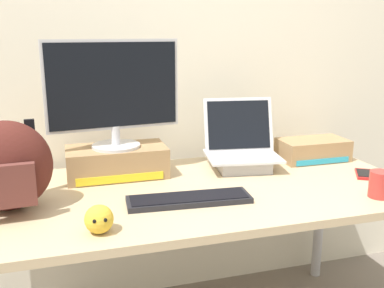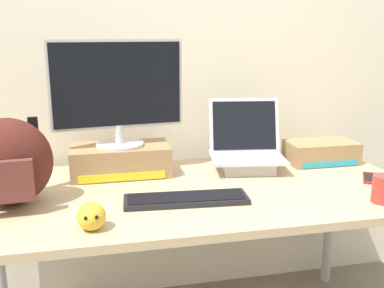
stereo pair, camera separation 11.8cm
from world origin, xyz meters
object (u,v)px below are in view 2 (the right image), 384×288
(desktop_monitor, at_px, (118,92))
(cell_phone, at_px, (372,178))
(messenger_backpack, at_px, (8,163))
(toner_box_cyan, at_px, (321,152))
(external_keyboard, at_px, (186,199))
(toner_box_yellow, at_px, (121,160))
(plush_toy, at_px, (91,216))
(coffee_mug, at_px, (384,189))
(open_laptop, at_px, (246,156))

(desktop_monitor, xyz_separation_m, cell_phone, (1.02, -0.29, -0.35))
(messenger_backpack, relative_size, toner_box_cyan, 0.99)
(external_keyboard, xyz_separation_m, toner_box_cyan, (0.72, 0.36, 0.04))
(desktop_monitor, distance_m, messenger_backpack, 0.52)
(messenger_backpack, bearing_deg, toner_box_yellow, 29.90)
(toner_box_yellow, xyz_separation_m, desktop_monitor, (0.00, -0.00, 0.29))
(messenger_backpack, bearing_deg, toner_box_cyan, 6.85)
(desktop_monitor, distance_m, cell_phone, 1.12)
(desktop_monitor, height_order, plush_toy, desktop_monitor)
(coffee_mug, bearing_deg, toner_box_cyan, 87.44)
(coffee_mug, bearing_deg, messenger_backpack, 168.67)
(toner_box_cyan, bearing_deg, open_laptop, -175.61)
(open_laptop, bearing_deg, messenger_backpack, -159.00)
(toner_box_yellow, relative_size, coffee_mug, 3.37)
(toner_box_yellow, distance_m, plush_toy, 0.55)
(open_laptop, distance_m, cell_phone, 0.53)
(messenger_backpack, bearing_deg, desktop_monitor, 29.77)
(desktop_monitor, distance_m, coffee_mug, 1.09)
(desktop_monitor, xyz_separation_m, messenger_backpack, (-0.40, -0.26, -0.20))
(desktop_monitor, relative_size, toner_box_cyan, 1.72)
(plush_toy, distance_m, toner_box_cyan, 1.17)
(messenger_backpack, height_order, plush_toy, messenger_backpack)
(open_laptop, distance_m, toner_box_cyan, 0.38)
(plush_toy, bearing_deg, external_keyboard, 26.01)
(coffee_mug, xyz_separation_m, toner_box_cyan, (0.02, 0.51, 0.00))
(external_keyboard, bearing_deg, open_laptop, 47.95)
(messenger_backpack, distance_m, toner_box_cyan, 1.36)
(desktop_monitor, relative_size, coffee_mug, 4.47)
(desktop_monitor, relative_size, messenger_backpack, 1.73)
(coffee_mug, bearing_deg, plush_toy, -179.38)
(messenger_backpack, height_order, cell_phone, messenger_backpack)
(desktop_monitor, height_order, open_laptop, desktop_monitor)
(toner_box_yellow, height_order, messenger_backpack, messenger_backpack)
(open_laptop, xyz_separation_m, plush_toy, (-0.67, -0.49, -0.02))
(cell_phone, relative_size, plush_toy, 1.74)
(messenger_backpack, bearing_deg, external_keyboard, -13.87)
(open_laptop, height_order, toner_box_cyan, open_laptop)
(messenger_backpack, xyz_separation_m, toner_box_cyan, (1.33, 0.24, -0.11))
(open_laptop, height_order, coffee_mug, open_laptop)
(external_keyboard, xyz_separation_m, cell_phone, (0.81, 0.08, -0.01))
(toner_box_cyan, bearing_deg, messenger_backpack, -169.61)
(open_laptop, relative_size, external_keyboard, 0.77)
(desktop_monitor, distance_m, toner_box_cyan, 0.98)
(plush_toy, height_order, toner_box_cyan, toner_box_cyan)
(open_laptop, distance_m, external_keyboard, 0.47)
(external_keyboard, bearing_deg, coffee_mug, -8.06)
(toner_box_yellow, xyz_separation_m, toner_box_cyan, (0.93, -0.02, -0.01))
(desktop_monitor, bearing_deg, toner_box_cyan, -7.47)
(open_laptop, relative_size, coffee_mug, 2.85)
(toner_box_yellow, xyz_separation_m, coffee_mug, (0.91, -0.53, -0.01))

